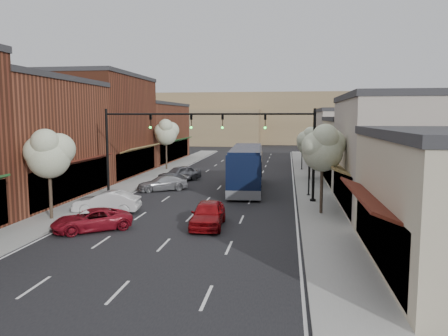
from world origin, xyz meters
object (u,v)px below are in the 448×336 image
at_px(signal_mast_right, 282,141).
at_px(parked_car_c, 162,183).
at_px(lamp_post_far, 302,145).
at_px(parked_car_d, 180,174).
at_px(lamp_post_near, 309,160).
at_px(tree_right_near, 323,147).
at_px(parked_car_b, 107,202).
at_px(tree_left_far, 166,132).
at_px(coach_bus, 246,168).
at_px(tree_left_near, 49,153).
at_px(red_hatchback, 208,214).
at_px(parked_car_a, 92,220).
at_px(tree_right_far, 310,141).
at_px(signal_mast_left, 136,140).

bearing_deg(signal_mast_right, parked_car_c, 159.93).
height_order(lamp_post_far, parked_car_d, lamp_post_far).
bearing_deg(lamp_post_near, tree_right_near, -85.23).
relative_size(parked_car_b, parked_car_d, 0.97).
distance_m(tree_right_near, parked_car_d, 18.98).
height_order(signal_mast_right, tree_left_far, signal_mast_right).
bearing_deg(parked_car_d, lamp_post_near, 10.61).
bearing_deg(parked_car_b, coach_bus, 136.24).
height_order(tree_left_near, red_hatchback, tree_left_near).
xyz_separation_m(tree_right_near, parked_car_a, (-13.15, -5.82, -3.84)).
relative_size(tree_right_far, parked_car_c, 1.23).
distance_m(lamp_post_far, parked_car_a, 32.51).
height_order(lamp_post_far, parked_car_a, lamp_post_far).
xyz_separation_m(signal_mast_left, red_hatchback, (7.17, -8.10, -3.86)).
bearing_deg(signal_mast_left, parked_car_c, 75.55).
relative_size(tree_left_near, lamp_post_far, 1.28).
xyz_separation_m(tree_right_far, coach_bus, (-5.83, -6.57, -2.04)).
xyz_separation_m(tree_right_far, red_hatchback, (-6.80, -20.04, -3.23)).
height_order(signal_mast_right, parked_car_c, signal_mast_right).
bearing_deg(parked_car_a, lamp_post_near, 97.57).
bearing_deg(red_hatchback, tree_right_far, 68.41).
bearing_deg(parked_car_d, parked_car_a, -51.01).
relative_size(tree_left_near, parked_car_c, 1.29).
xyz_separation_m(tree_left_near, parked_car_c, (3.60, 11.81, -3.58)).
height_order(lamp_post_near, parked_car_b, lamp_post_near).
bearing_deg(signal_mast_left, tree_left_near, -108.10).
bearing_deg(red_hatchback, tree_right_near, 27.89).
height_order(parked_car_b, parked_car_c, parked_car_b).
bearing_deg(parked_car_c, tree_right_near, 28.38).
height_order(signal_mast_right, tree_right_near, signal_mast_right).
distance_m(tree_left_near, red_hatchback, 10.39).
xyz_separation_m(signal_mast_left, parked_car_a, (0.82, -9.87, -4.01)).
distance_m(parked_car_a, parked_car_b, 4.62).
bearing_deg(parked_car_c, parked_car_a, -31.25).
xyz_separation_m(tree_right_near, coach_bus, (-5.83, 9.43, -2.50)).
bearing_deg(parked_car_d, lamp_post_far, 80.51).
xyz_separation_m(tree_right_far, parked_car_a, (-13.15, -21.82, -3.38)).
bearing_deg(lamp_post_near, tree_left_far, 136.11).
distance_m(signal_mast_right, coach_bus, 6.76).
relative_size(coach_bus, red_hatchback, 2.77).
relative_size(tree_right_near, red_hatchback, 1.33).
xyz_separation_m(signal_mast_left, coach_bus, (8.14, 5.38, -2.67)).
xyz_separation_m(tree_right_far, parked_car_d, (-12.88, -2.55, -3.22)).
distance_m(lamp_post_near, parked_car_b, 15.89).
distance_m(tree_left_near, coach_bus, 17.37).
xyz_separation_m(parked_car_a, parked_car_c, (0.15, 13.62, 0.03)).
xyz_separation_m(tree_right_far, tree_left_near, (-16.60, -20.00, 0.23)).
height_order(tree_right_near, parked_car_b, tree_right_near).
distance_m(lamp_post_far, parked_car_b, 28.88).
distance_m(tree_right_near, parked_car_b, 14.70).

